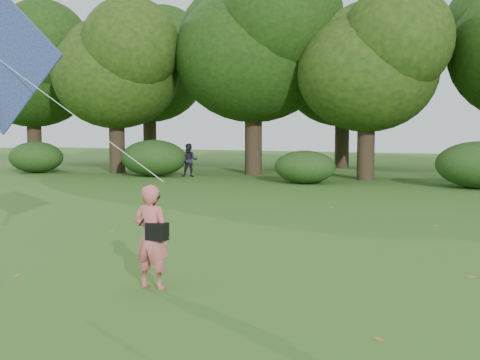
% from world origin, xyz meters
% --- Properties ---
extents(ground, '(100.00, 100.00, 0.00)m').
position_xyz_m(ground, '(0.00, 0.00, 0.00)').
color(ground, '#265114').
rests_on(ground, ground).
extents(man_kite_flyer, '(0.58, 0.38, 1.58)m').
position_xyz_m(man_kite_flyer, '(-0.99, 0.01, 0.79)').
color(man_kite_flyer, '#D76566').
rests_on(man_kite_flyer, ground).
extents(bystander_left, '(0.97, 0.88, 1.63)m').
position_xyz_m(bystander_left, '(-10.21, 18.19, 0.81)').
color(bystander_left, '#22222D').
rests_on(bystander_left, ground).
extents(crossbody_bag, '(0.43, 0.20, 0.67)m').
position_xyz_m(crossbody_bag, '(-0.88, -0.02, 0.89)').
color(crossbody_bag, black).
rests_on(crossbody_bag, ground).
extents(tree_line, '(54.70, 15.30, 9.48)m').
position_xyz_m(tree_line, '(1.67, 22.88, 5.60)').
color(tree_line, '#3A2D1E').
rests_on(tree_line, ground).
extents(shrub_band, '(39.15, 3.22, 1.88)m').
position_xyz_m(shrub_band, '(-0.72, 17.60, 0.86)').
color(shrub_band, '#264919').
rests_on(shrub_band, ground).
extents(fallen_leaves, '(10.23, 10.88, 0.01)m').
position_xyz_m(fallen_leaves, '(1.81, 4.34, 0.01)').
color(fallen_leaves, olive).
rests_on(fallen_leaves, ground).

